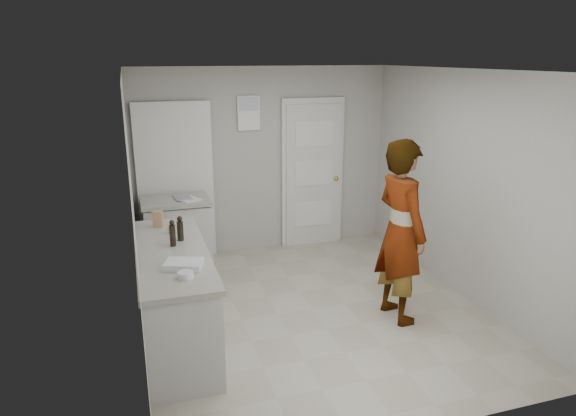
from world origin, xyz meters
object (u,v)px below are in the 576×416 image
object	(u,v)px
oil_cruet_a	(180,229)
baking_dish	(184,265)
cake_mix_box	(158,219)
person	(401,232)
oil_cruet_b	(173,234)
spice_jar	(170,230)
egg_bowl	(185,275)

from	to	relation	value
oil_cruet_a	baking_dish	world-z (taller)	oil_cruet_a
cake_mix_box	oil_cruet_a	bearing A→B (deg)	-47.95
oil_cruet_a	person	bearing A→B (deg)	-11.50
cake_mix_box	oil_cruet_b	world-z (taller)	oil_cruet_b
person	oil_cruet_a	world-z (taller)	person
cake_mix_box	spice_jar	xyz separation A→B (m)	(0.10, -0.24, -0.05)
oil_cruet_a	cake_mix_box	bearing A→B (deg)	110.74
person	baking_dish	size ratio (longest dim) A/B	5.23
oil_cruet_a	baking_dish	bearing A→B (deg)	-93.86
egg_bowl	cake_mix_box	bearing A→B (deg)	95.24
cake_mix_box	egg_bowl	size ratio (longest dim) A/B	1.33
oil_cruet_a	baking_dish	size ratio (longest dim) A/B	0.68
baking_dish	egg_bowl	bearing A→B (deg)	-92.62
person	cake_mix_box	xyz separation A→B (m)	(-2.31, 0.91, 0.07)
person	spice_jar	bearing A→B (deg)	67.33
person	baking_dish	distance (m)	2.19
spice_jar	baking_dish	xyz separation A→B (m)	(0.03, -0.90, -0.01)
oil_cruet_b	egg_bowl	bearing A→B (deg)	-87.88
oil_cruet_b	baking_dish	xyz separation A→B (m)	(0.04, -0.54, -0.10)
cake_mix_box	oil_cruet_b	distance (m)	0.62
person	oil_cruet_b	size ratio (longest dim) A/B	7.37
baking_dish	spice_jar	bearing A→B (deg)	91.92
person	oil_cruet_b	xyz separation A→B (m)	(-2.21, 0.30, 0.11)
person	oil_cruet_b	distance (m)	2.23
oil_cruet_a	oil_cruet_b	xyz separation A→B (m)	(-0.08, -0.13, 0.01)
person	egg_bowl	bearing A→B (deg)	95.94
oil_cruet_b	egg_bowl	size ratio (longest dim) A/B	2.01
spice_jar	baking_dish	size ratio (longest dim) A/B	0.21
person	oil_cruet_b	bearing A→B (deg)	76.45
oil_cruet_a	spice_jar	bearing A→B (deg)	107.81
cake_mix_box	oil_cruet_a	xyz separation A→B (m)	(0.18, -0.48, 0.03)
person	egg_bowl	size ratio (longest dim) A/B	14.82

